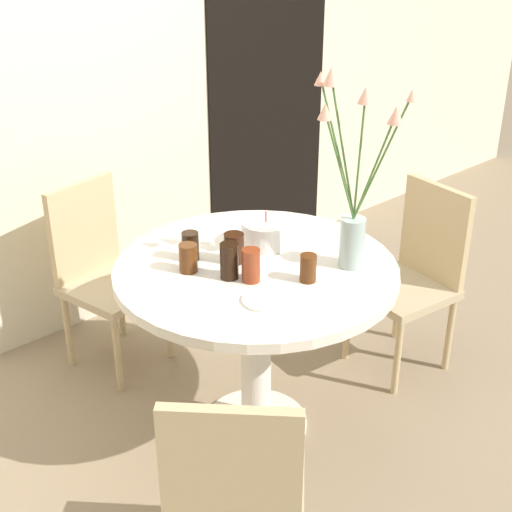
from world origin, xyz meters
name	(u,v)px	position (x,y,z in m)	size (l,w,h in m)	color
ground_plane	(256,425)	(0.00, 0.00, 0.00)	(16.00, 16.00, 0.00)	#89755B
wall_back	(74,74)	(0.00, 1.28, 1.30)	(8.00, 0.05, 2.60)	beige
doorway_panel	(268,92)	(1.22, 1.25, 1.02)	(0.90, 0.01, 2.05)	black
dining_table	(256,299)	(0.00, 0.00, 0.63)	(1.09, 1.09, 0.78)	silver
chair_far_back	(102,266)	(-0.18, 0.89, 0.49)	(0.47, 0.47, 0.89)	tan
chair_near_front	(235,496)	(-0.65, -0.63, 0.49)	(0.57, 0.57, 0.89)	tan
chair_right_flank	(416,269)	(0.90, -0.12, 0.49)	(0.45, 0.45, 0.89)	tan
birthday_cake	(266,233)	(0.15, 0.11, 0.83)	(0.20, 0.20, 0.15)	white
flower_vase	(353,196)	(0.25, -0.25, 1.07)	(0.25, 0.31, 0.75)	#9EB2AD
side_plate	(266,300)	(-0.16, -0.23, 0.78)	(0.17, 0.17, 0.01)	white
drink_glass_0	(188,258)	(-0.22, 0.13, 0.83)	(0.07, 0.07, 0.11)	#51280F
drink_glass_1	(229,261)	(-0.14, -0.01, 0.85)	(0.07, 0.07, 0.14)	black
drink_glass_2	(308,268)	(0.06, -0.22, 0.83)	(0.06, 0.06, 0.10)	#51280F
drink_glass_3	(190,246)	(-0.15, 0.21, 0.83)	(0.07, 0.07, 0.11)	black
drink_glass_4	(251,265)	(-0.10, -0.08, 0.84)	(0.07, 0.07, 0.13)	maroon
drink_glass_5	(234,248)	(-0.04, 0.08, 0.84)	(0.08, 0.08, 0.12)	#33190C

